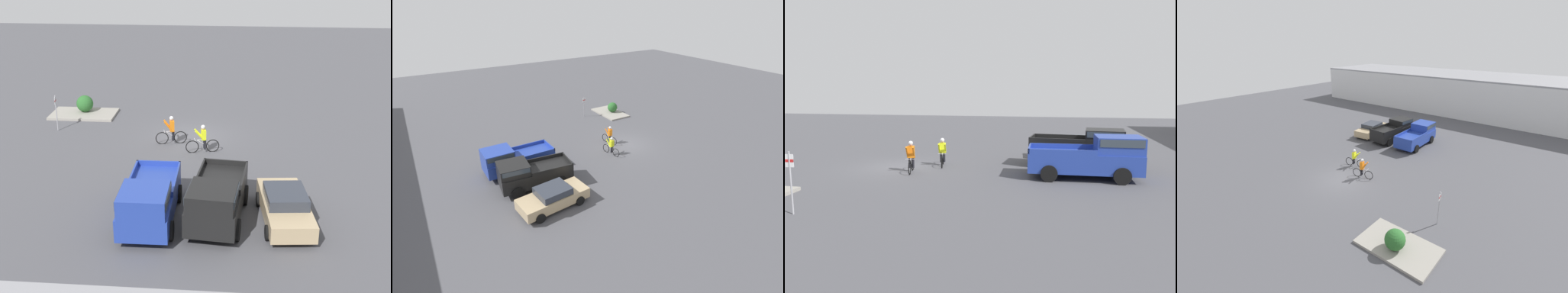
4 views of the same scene
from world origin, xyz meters
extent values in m
plane|color=#4C4C51|center=(0.00, 0.00, 0.00)|extent=(80.00, 80.00, 0.00)
cube|color=tan|center=(-4.75, 9.67, 0.61)|extent=(2.25, 4.68, 0.69)
cube|color=#2D333D|center=(-4.75, 9.67, 1.19)|extent=(1.83, 2.18, 0.46)
cylinder|color=black|center=(-5.80, 11.02, 0.31)|extent=(0.24, 0.64, 0.62)
cylinder|color=black|center=(-3.99, 11.20, 0.31)|extent=(0.24, 0.64, 0.62)
cylinder|color=black|center=(-5.51, 8.14, 0.31)|extent=(0.24, 0.64, 0.62)
cylinder|color=black|center=(-3.71, 8.32, 0.31)|extent=(0.24, 0.64, 0.62)
cube|color=black|center=(-1.95, 9.68, 0.91)|extent=(2.51, 5.15, 1.02)
cube|color=black|center=(-1.80, 11.16, 1.78)|extent=(2.04, 2.17, 0.71)
cube|color=#333D47|center=(-1.80, 11.16, 1.93)|extent=(2.09, 2.01, 0.31)
cube|color=black|center=(-3.01, 8.78, 1.55)|extent=(0.38, 2.98, 0.25)
cube|color=black|center=(-1.09, 8.59, 1.55)|extent=(0.38, 2.98, 0.25)
cube|color=black|center=(-2.20, 7.24, 1.55)|extent=(2.01, 0.28, 0.25)
cylinder|color=black|center=(-2.80, 11.31, 0.45)|extent=(0.31, 0.91, 0.89)
cylinder|color=black|center=(-0.80, 11.11, 0.45)|extent=(0.31, 0.91, 0.89)
cylinder|color=black|center=(-3.11, 8.24, 0.45)|extent=(0.31, 0.91, 0.89)
cylinder|color=black|center=(-1.11, 8.04, 0.45)|extent=(0.31, 0.91, 0.89)
cube|color=#233D9E|center=(0.85, 9.88, 0.82)|extent=(2.10, 5.29, 0.93)
cube|color=#233D9E|center=(0.83, 11.46, 1.69)|extent=(1.90, 2.13, 0.81)
cube|color=#333D47|center=(0.83, 11.46, 1.87)|extent=(1.96, 1.96, 0.36)
cube|color=#233D9E|center=(-0.12, 8.81, 1.41)|extent=(0.12, 3.16, 0.25)
cube|color=#233D9E|center=(1.84, 8.84, 1.41)|extent=(0.12, 3.16, 0.25)
cube|color=#233D9E|center=(0.88, 7.29, 1.41)|extent=(2.04, 0.11, 0.25)
cylinder|color=black|center=(-0.19, 11.50, 0.40)|extent=(0.23, 0.80, 0.80)
cylinder|color=black|center=(1.84, 11.53, 0.40)|extent=(0.23, 0.80, 0.80)
cylinder|color=black|center=(-0.15, 8.23, 0.40)|extent=(0.23, 0.80, 0.80)
cylinder|color=black|center=(1.89, 8.26, 0.40)|extent=(0.23, 0.80, 0.80)
torus|color=black|center=(1.59, 1.29, 0.35)|extent=(0.74, 0.21, 0.75)
torus|color=black|center=(0.57, 1.07, 0.35)|extent=(0.74, 0.21, 0.75)
cylinder|color=silver|center=(1.08, 1.18, 0.53)|extent=(0.54, 0.15, 0.40)
cylinder|color=silver|center=(1.08, 1.18, 0.74)|extent=(0.57, 0.16, 0.04)
cylinder|color=silver|center=(0.90, 1.14, 0.53)|extent=(0.04, 0.04, 0.37)
cylinder|color=silver|center=(1.46, 1.26, 0.77)|extent=(0.12, 0.45, 0.02)
cylinder|color=black|center=(0.96, 1.25, 0.49)|extent=(0.14, 0.14, 0.55)
cylinder|color=black|center=(1.00, 1.07, 0.49)|extent=(0.14, 0.14, 0.55)
cube|color=orange|center=(1.03, 1.17, 1.07)|extent=(0.31, 0.40, 0.61)
cylinder|color=orange|center=(1.20, 1.38, 1.07)|extent=(0.53, 0.20, 0.67)
cylinder|color=orange|center=(1.27, 1.05, 1.07)|extent=(0.53, 0.20, 0.67)
sphere|color=tan|center=(1.05, 1.17, 1.48)|extent=(0.20, 0.20, 0.20)
sphere|color=silver|center=(1.05, 1.17, 1.53)|extent=(0.22, 0.22, 0.22)
torus|color=black|center=(-0.24, 2.45, 0.34)|extent=(0.73, 0.21, 0.74)
torus|color=black|center=(-1.34, 2.21, 0.34)|extent=(0.73, 0.21, 0.74)
cylinder|color=silver|center=(-0.79, 2.33, 0.52)|extent=(0.58, 0.16, 0.39)
cylinder|color=silver|center=(-0.79, 2.33, 0.73)|extent=(0.62, 0.17, 0.04)
cylinder|color=silver|center=(-0.98, 2.29, 0.52)|extent=(0.04, 0.04, 0.36)
cylinder|color=silver|center=(-0.38, 2.42, 0.76)|extent=(0.12, 0.45, 0.02)
cylinder|color=black|center=(-0.92, 2.39, 0.48)|extent=(0.14, 0.14, 0.55)
cylinder|color=black|center=(-0.88, 2.22, 0.48)|extent=(0.14, 0.14, 0.55)
cube|color=yellow|center=(-0.85, 2.32, 1.03)|extent=(0.31, 0.40, 0.55)
cylinder|color=yellow|center=(-0.66, 2.53, 1.03)|extent=(0.56, 0.21, 0.61)
cylinder|color=yellow|center=(-0.59, 2.20, 1.03)|extent=(0.56, 0.21, 0.61)
sphere|color=tan|center=(-0.82, 2.32, 1.41)|extent=(0.21, 0.21, 0.21)
sphere|color=silver|center=(-0.82, 2.32, 1.47)|extent=(0.23, 0.23, 0.23)
cylinder|color=#9E9EA3|center=(8.24, -0.41, 1.11)|extent=(0.06, 0.06, 2.22)
cube|color=white|center=(8.24, -0.41, 1.89)|extent=(0.04, 0.30, 0.45)
cube|color=red|center=(8.24, -0.41, 1.89)|extent=(0.05, 0.30, 0.10)
cube|color=gray|center=(7.47, -3.44, 0.07)|extent=(4.23, 2.48, 0.15)
sphere|color=#286028|center=(7.45, -3.74, 0.70)|extent=(1.10, 1.10, 1.10)
camera|label=1|loc=(-2.72, 29.94, 11.39)|focal=50.00mm
camera|label=2|loc=(-19.44, 16.13, 12.19)|focal=28.00mm
camera|label=3|loc=(19.52, 8.33, 4.31)|focal=35.00mm
camera|label=4|loc=(13.12, -12.73, 10.14)|focal=24.00mm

